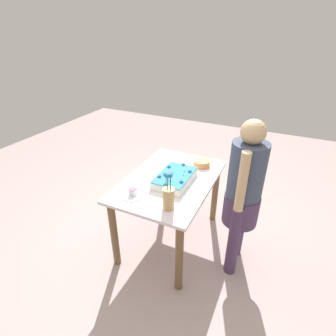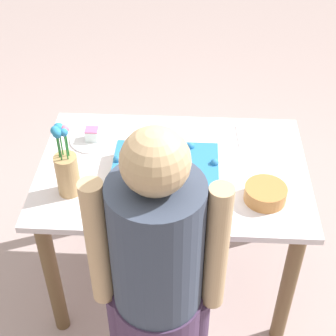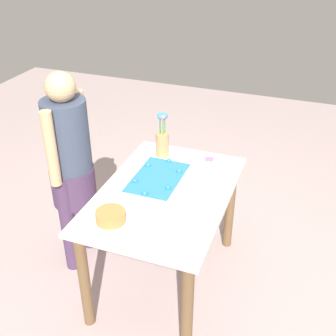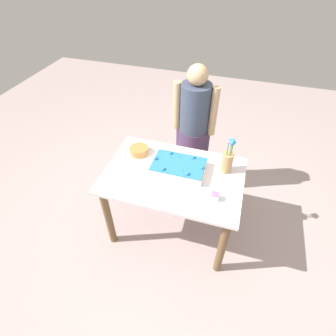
{
  "view_description": "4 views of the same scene",
  "coord_description": "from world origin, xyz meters",
  "px_view_note": "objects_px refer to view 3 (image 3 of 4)",
  "views": [
    {
      "loc": [
        2.01,
        0.93,
        2.1
      ],
      "look_at": [
        -0.02,
        -0.03,
        0.89
      ],
      "focal_mm": 28.0,
      "sensor_mm": 36.0,
      "label": 1
    },
    {
      "loc": [
        -0.07,
        1.79,
        2.27
      ],
      "look_at": [
        0.02,
        0.1,
        0.86
      ],
      "focal_mm": 55.0,
      "sensor_mm": 36.0,
      "label": 2
    },
    {
      "loc": [
        -2.11,
        -0.8,
        2.3
      ],
      "look_at": [
        0.07,
        0.01,
        0.91
      ],
      "focal_mm": 45.0,
      "sensor_mm": 36.0,
      "label": 3
    },
    {
      "loc": [
        0.44,
        -1.6,
        2.38
      ],
      "look_at": [
        -0.05,
        0.0,
        0.84
      ],
      "focal_mm": 28.0,
      "sensor_mm": 36.0,
      "label": 4
    }
  ],
  "objects_px": {
    "serving_plate_with_slice": "(209,165)",
    "fruit_bowl": "(111,216)",
    "flower_vase": "(162,141)",
    "person_standing": "(70,161)",
    "sheet_cake": "(158,182)",
    "cake_knife": "(185,228)"
  },
  "relations": [
    {
      "from": "serving_plate_with_slice",
      "to": "fruit_bowl",
      "type": "relative_size",
      "value": 1.21
    },
    {
      "from": "flower_vase",
      "to": "person_standing",
      "type": "bearing_deg",
      "value": 128.29
    },
    {
      "from": "sheet_cake",
      "to": "person_standing",
      "type": "xyz_separation_m",
      "value": [
        -0.01,
        0.65,
        0.03
      ]
    },
    {
      "from": "serving_plate_with_slice",
      "to": "cake_knife",
      "type": "xyz_separation_m",
      "value": [
        -0.71,
        -0.06,
        -0.01
      ]
    },
    {
      "from": "sheet_cake",
      "to": "flower_vase",
      "type": "height_order",
      "value": "flower_vase"
    },
    {
      "from": "person_standing",
      "to": "flower_vase",
      "type": "bearing_deg",
      "value": 38.29
    },
    {
      "from": "serving_plate_with_slice",
      "to": "person_standing",
      "type": "relative_size",
      "value": 0.14
    },
    {
      "from": "sheet_cake",
      "to": "cake_knife",
      "type": "xyz_separation_m",
      "value": [
        -0.34,
        -0.3,
        -0.04
      ]
    },
    {
      "from": "sheet_cake",
      "to": "cake_knife",
      "type": "height_order",
      "value": "sheet_cake"
    },
    {
      "from": "cake_knife",
      "to": "serving_plate_with_slice",
      "type": "bearing_deg",
      "value": -88.59
    },
    {
      "from": "fruit_bowl",
      "to": "sheet_cake",
      "type": "bearing_deg",
      "value": -16.62
    },
    {
      "from": "cake_knife",
      "to": "person_standing",
      "type": "distance_m",
      "value": 1.01
    },
    {
      "from": "fruit_bowl",
      "to": "person_standing",
      "type": "relative_size",
      "value": 0.12
    },
    {
      "from": "serving_plate_with_slice",
      "to": "fruit_bowl",
      "type": "distance_m",
      "value": 0.87
    },
    {
      "from": "flower_vase",
      "to": "fruit_bowl",
      "type": "distance_m",
      "value": 0.83
    },
    {
      "from": "fruit_bowl",
      "to": "flower_vase",
      "type": "bearing_deg",
      "value": -0.32
    },
    {
      "from": "flower_vase",
      "to": "fruit_bowl",
      "type": "bearing_deg",
      "value": 179.68
    },
    {
      "from": "cake_knife",
      "to": "flower_vase",
      "type": "distance_m",
      "value": 0.87
    },
    {
      "from": "serving_plate_with_slice",
      "to": "flower_vase",
      "type": "height_order",
      "value": "flower_vase"
    },
    {
      "from": "cake_knife",
      "to": "flower_vase",
      "type": "height_order",
      "value": "flower_vase"
    },
    {
      "from": "serving_plate_with_slice",
      "to": "fruit_bowl",
      "type": "bearing_deg",
      "value": 154.96
    },
    {
      "from": "cake_knife",
      "to": "person_standing",
      "type": "relative_size",
      "value": 0.14
    }
  ]
}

